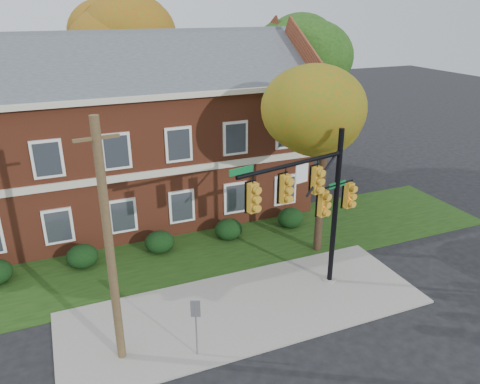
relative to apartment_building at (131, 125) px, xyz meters
name	(u,v)px	position (x,y,z in m)	size (l,w,h in m)	color
ground	(257,324)	(2.00, -11.95, -4.99)	(120.00, 120.00, 0.00)	black
sidewalk	(246,308)	(2.00, -10.95, -4.95)	(14.00, 5.00, 0.08)	gray
grass_strip	(205,250)	(2.00, -5.95, -4.97)	(30.00, 6.00, 0.04)	#193811
apartment_building	(131,125)	(0.00, 0.00, 0.00)	(18.80, 8.80, 9.74)	brown
hedge_left	(82,256)	(-3.50, -5.25, -4.46)	(1.40, 1.26, 1.05)	black
hedge_center	(160,242)	(0.00, -5.25, -4.46)	(1.40, 1.26, 1.05)	black
hedge_right	(228,229)	(3.50, -5.25, -4.46)	(1.40, 1.26, 1.05)	black
hedge_far_right	(290,218)	(7.00, -5.25, -4.46)	(1.40, 1.26, 1.05)	black
tree_near_right	(333,112)	(7.22, -8.09, 1.68)	(4.50, 4.25, 8.58)	black
tree_right_rear	(310,54)	(11.31, 0.86, 3.13)	(6.30, 5.95, 10.62)	black
tree_far_rear	(124,39)	(1.34, 7.84, 3.86)	(6.84, 6.46, 11.52)	black
traffic_signal	(314,198)	(4.83, -10.85, -0.84)	(5.87, 1.45, 6.68)	gray
utility_pole	(109,248)	(-2.88, -11.83, -0.83)	(1.28, 0.30, 8.19)	#4D3B24
sign_post	(196,319)	(-0.54, -12.72, -3.49)	(0.31, 0.16, 2.21)	slate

